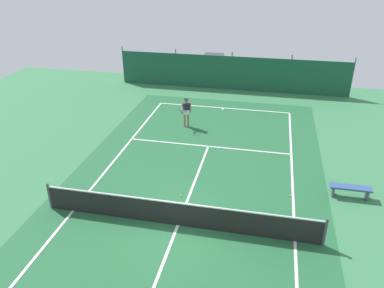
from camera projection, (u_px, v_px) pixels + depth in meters
The scene contains 9 objects.
ground_plane at pixel (178, 225), 13.68m from camera, with size 36.00×36.00×0.00m, color #387A4C.
court_surface at pixel (178, 225), 13.67m from camera, with size 11.02×26.60×0.01m.
tennis_net at pixel (178, 214), 13.45m from camera, with size 10.12×0.10×1.10m.
back_fence at pixel (232, 78), 27.54m from camera, with size 16.30×0.98×2.70m.
tennis_player at pixel (186, 111), 21.09m from camera, with size 0.57×0.82×1.64m.
tennis_ball_near_player at pixel (181, 196), 15.28m from camera, with size 0.07×0.07×0.07m, color #CCDB33.
tennis_ball_midcourt at pixel (291, 196), 15.30m from camera, with size 0.07×0.07×0.07m, color #CCDB33.
parked_car at pixel (213, 66), 29.96m from camera, with size 2.09×4.24×1.68m.
courtside_bench at pixel (351, 189), 15.10m from camera, with size 1.60×0.40×0.49m.
Camera 1 is at (2.78, -10.56, 8.76)m, focal length 35.48 mm.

